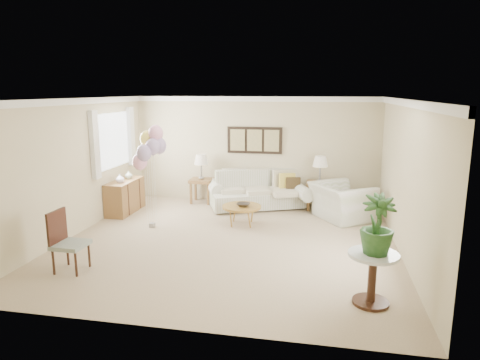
{
  "coord_description": "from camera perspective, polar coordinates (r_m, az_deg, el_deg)",
  "views": [
    {
      "loc": [
        1.62,
        -7.31,
        2.74
      ],
      "look_at": [
        0.09,
        0.6,
        1.05
      ],
      "focal_mm": 32.0,
      "sensor_mm": 36.0,
      "label": 1
    }
  ],
  "objects": [
    {
      "name": "vase_white",
      "position": [
        9.81,
        -15.71,
        0.21
      ],
      "size": [
        0.22,
        0.22,
        0.19
      ],
      "primitive_type": "imported",
      "rotation": [
        0.0,
        0.0,
        -0.22
      ],
      "color": "silver",
      "rests_on": "credenza"
    },
    {
      "name": "end_table_left",
      "position": [
        10.61,
        -5.15,
        -0.38
      ],
      "size": [
        0.55,
        0.5,
        0.6
      ],
      "color": "olive",
      "rests_on": "ground"
    },
    {
      "name": "lamp_left",
      "position": [
        10.51,
        -5.2,
        2.63
      ],
      "size": [
        0.35,
        0.35,
        0.61
      ],
      "color": "gray",
      "rests_on": "end_table_left"
    },
    {
      "name": "room_shell",
      "position": [
        7.68,
        -2.22,
        3.51
      ],
      "size": [
        6.04,
        6.04,
        2.6
      ],
      "color": "beige",
      "rests_on": "ground"
    },
    {
      "name": "vase_sage",
      "position": [
        10.19,
        -14.62,
        0.67
      ],
      "size": [
        0.2,
        0.2,
        0.18
      ],
      "primitive_type": "imported",
      "rotation": [
        0.0,
        0.0,
        -0.14
      ],
      "color": "#A9B7A2",
      "rests_on": "credenza"
    },
    {
      "name": "coffee_table",
      "position": [
        8.84,
        0.23,
        -3.66
      ],
      "size": [
        0.81,
        0.81,
        0.41
      ],
      "color": "#A87D39",
      "rests_on": "ground"
    },
    {
      "name": "ground_plane",
      "position": [
        7.97,
        -1.5,
        -8.26
      ],
      "size": [
        6.0,
        6.0,
        0.0
      ],
      "primitive_type": "plane",
      "color": "tan"
    },
    {
      "name": "potted_plant",
      "position": [
        5.67,
        17.86,
        -5.71
      ],
      "size": [
        0.51,
        0.51,
        0.77
      ],
      "primitive_type": "imported",
      "rotation": [
        0.0,
        0.0,
        0.21
      ],
      "color": "#1D481B",
      "rests_on": "side_table"
    },
    {
      "name": "sofa",
      "position": [
        10.19,
        2.41,
        -1.74
      ],
      "size": [
        2.7,
        1.69,
        0.88
      ],
      "color": "silver",
      "rests_on": "ground"
    },
    {
      "name": "armchair",
      "position": [
        9.48,
        13.36,
        -2.85
      ],
      "size": [
        1.52,
        1.57,
        0.77
      ],
      "primitive_type": "imported",
      "rotation": [
        0.0,
        0.0,
        2.15
      ],
      "color": "silver",
      "rests_on": "ground"
    },
    {
      "name": "balloon_cluster",
      "position": [
        8.65,
        -11.93,
        4.33
      ],
      "size": [
        0.61,
        0.6,
        2.08
      ],
      "color": "gray",
      "rests_on": "ground"
    },
    {
      "name": "accent_chair",
      "position": [
        7.13,
        -22.2,
        -7.39
      ],
      "size": [
        0.48,
        0.48,
        0.96
      ],
      "color": "gray",
      "rests_on": "ground"
    },
    {
      "name": "lamp_right",
      "position": [
        10.04,
        10.66,
        2.34
      ],
      "size": [
        0.35,
        0.35,
        0.62
      ],
      "color": "gray",
      "rests_on": "end_table_right"
    },
    {
      "name": "side_table",
      "position": [
        5.87,
        17.3,
        -10.87
      ],
      "size": [
        0.65,
        0.65,
        0.7
      ],
      "color": "silver",
      "rests_on": "ground"
    },
    {
      "name": "decor_bowl",
      "position": [
        8.79,
        0.45,
        -3.31
      ],
      "size": [
        0.29,
        0.29,
        0.07
      ],
      "primitive_type": "imported",
      "rotation": [
        0.0,
        0.0,
        -0.07
      ],
      "color": "#2D261F",
      "rests_on": "coffee_table"
    },
    {
      "name": "credenza",
      "position": [
        10.12,
        -15.08,
        -2.11
      ],
      "size": [
        0.46,
        1.2,
        0.74
      ],
      "color": "olive",
      "rests_on": "ground"
    },
    {
      "name": "end_table_right",
      "position": [
        10.15,
        10.54,
        -0.88
      ],
      "size": [
        0.59,
        0.54,
        0.65
      ],
      "color": "olive",
      "rests_on": "ground"
    },
    {
      "name": "wall_art_triptych",
      "position": [
        10.47,
        1.96,
        5.32
      ],
      "size": [
        1.35,
        0.06,
        0.65
      ],
      "color": "black",
      "rests_on": "ground"
    }
  ]
}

